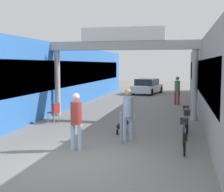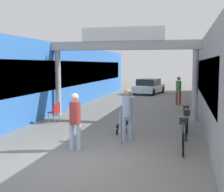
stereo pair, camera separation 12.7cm
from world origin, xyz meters
name	(u,v)px [view 1 (the left image)]	position (x,y,z in m)	size (l,w,h in m)	color
ground_plane	(76,160)	(0.00, 0.00, 0.00)	(80.00, 80.00, 0.00)	gray
storefront_left	(57,76)	(-5.09, 11.00, 1.85)	(3.00, 26.00, 3.70)	blue
storefront_right	(223,77)	(5.09, 11.00, 1.85)	(3.00, 26.00, 3.70)	#9E9993
arcade_sign_gateway	(123,54)	(0.00, 6.85, 3.09)	(7.40, 0.47, 4.32)	#B2B2B2
pedestrian_with_dog	(128,111)	(1.00, 2.50, 1.01)	(0.47, 0.47, 1.76)	#A5BFE0
pedestrian_companion	(76,118)	(-0.29, 0.91, 0.99)	(0.39, 0.38, 1.73)	#A5BFE0
pedestrian_carrying_crate	(177,88)	(2.50, 12.49, 1.04)	(0.47, 0.47, 1.81)	#99332D
dog_on_leash	(123,126)	(0.64, 3.44, 0.30)	(0.49, 0.70, 0.49)	black
bicycle_blue_nearest	(184,136)	(2.87, 1.66, 0.44)	(0.46, 1.69, 0.98)	black
bicycle_black_second	(187,125)	(2.97, 3.45, 0.44)	(0.46, 1.69, 0.98)	black
bicycle_silver_third	(186,119)	(2.98, 4.68, 0.44)	(0.46, 1.69, 0.98)	black
bollard_post_metal	(121,127)	(0.87, 1.96, 0.55)	(0.10, 0.10, 1.08)	gray
cafe_chair_red_nearer	(55,111)	(-2.67, 4.88, 0.54)	(0.50, 0.50, 0.89)	gray
parked_car_white	(147,87)	(-0.16, 19.45, 0.64)	(2.51, 4.27, 1.33)	silver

